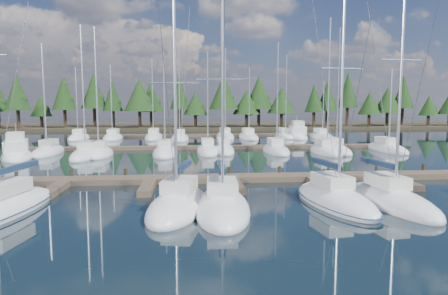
{
  "coord_description": "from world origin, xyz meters",
  "views": [
    {
      "loc": [
        -3.3,
        -11.65,
        5.78
      ],
      "look_at": [
        -0.16,
        22.0,
        2.11
      ],
      "focal_mm": 32.0,
      "sensor_mm": 36.0,
      "label": 1
    }
  ],
  "objects": [
    {
      "name": "main_dock",
      "position": [
        0.0,
        17.36,
        0.2
      ],
      "size": [
        44.0,
        6.13,
        0.9
      ],
      "color": "brown",
      "rests_on": "ground"
    },
    {
      "name": "motor_yacht_right",
      "position": [
        15.67,
        55.43,
        0.53
      ],
      "size": [
        4.61,
        10.14,
        4.89
      ],
      "color": "silver",
      "rests_on": "ground"
    },
    {
      "name": "back_sailboat_rows",
      "position": [
        0.12,
        44.91,
        0.27
      ],
      "size": [
        45.25,
        33.98,
        16.3
      ],
      "color": "silver",
      "rests_on": "ground"
    },
    {
      "name": "front_sailboat_1",
      "position": [
        -13.08,
        9.85,
        0.29
      ],
      "size": [
        4.34,
        9.88,
        14.87
      ],
      "color": "silver",
      "rests_on": "ground"
    },
    {
      "name": "ground",
      "position": [
        0.0,
        30.0,
        0.0
      ],
      "size": [
        260.0,
        260.0,
        0.0
      ],
      "primitive_type": "plane",
      "color": "black",
      "rests_on": "ground"
    },
    {
      "name": "front_sailboat_3",
      "position": [
        -1.45,
        9.19,
        0.28
      ],
      "size": [
        3.4,
        8.1,
        12.82
      ],
      "color": "silver",
      "rests_on": "ground"
    },
    {
      "name": "far_shore",
      "position": [
        0.0,
        90.0,
        0.3
      ],
      "size": [
        220.0,
        30.0,
        0.6
      ],
      "primitive_type": "cube",
      "color": "#322B1C",
      "rests_on": "ground"
    },
    {
      "name": "motor_yacht_left",
      "position": [
        -21.64,
        32.99,
        0.5
      ],
      "size": [
        5.94,
        9.65,
        4.58
      ],
      "color": "silver",
      "rests_on": "ground"
    },
    {
      "name": "tree_line",
      "position": [
        -1.06,
        80.2,
        7.43
      ],
      "size": [
        187.2,
        11.36,
        13.48
      ],
      "color": "black",
      "rests_on": "far_shore"
    },
    {
      "name": "front_sailboat_2",
      "position": [
        -3.81,
        9.79,
        0.28
      ],
      "size": [
        4.46,
        8.09,
        12.51
      ],
      "color": "silver",
      "rests_on": "ground"
    },
    {
      "name": "front_sailboat_5",
      "position": [
        8.32,
        9.83,
        0.3
      ],
      "size": [
        3.36,
        8.54,
        14.86
      ],
      "color": "silver",
      "rests_on": "ground"
    },
    {
      "name": "back_docks",
      "position": [
        0.0,
        49.58,
        0.2
      ],
      "size": [
        50.0,
        21.8,
        0.4
      ],
      "color": "brown",
      "rests_on": "ground"
    },
    {
      "name": "front_sailboat_4",
      "position": [
        5.18,
        10.29,
        0.29
      ],
      "size": [
        4.05,
        8.64,
        14.05
      ],
      "color": "silver",
      "rests_on": "ground"
    }
  ]
}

